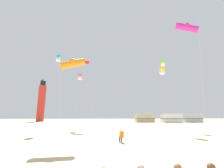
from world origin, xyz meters
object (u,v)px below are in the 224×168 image
(kite_tube_scarlet, at_px, (85,62))
(lighthouse_distant, at_px, (42,101))
(kite_flyer_standing, at_px, (121,135))
(rv_van_white, at_px, (171,118))
(kite_box_cyan, at_px, (58,58))
(rv_van_silver, at_px, (192,118))
(kite_box_lime, at_px, (163,63))
(kite_tube_magenta, at_px, (187,27))
(rv_van_tan, at_px, (145,118))
(kite_tube_orange, at_px, (73,63))
(kite_box_gold, at_px, (162,71))
(kite_box_rainbow, at_px, (80,77))

(kite_tube_scarlet, bearing_deg, lighthouse_distant, 121.50)
(kite_flyer_standing, distance_m, rv_van_white, 40.81)
(kite_box_cyan, distance_m, rv_van_silver, 46.78)
(kite_box_lime, bearing_deg, kite_tube_magenta, -101.59)
(rv_van_tan, xyz_separation_m, rv_van_silver, (15.67, -2.01, 0.00))
(kite_tube_orange, bearing_deg, kite_tube_magenta, 0.17)
(kite_tube_orange, height_order, rv_van_tan, kite_tube_orange)
(kite_box_lime, xyz_separation_m, rv_van_white, (10.87, 21.05, -10.98))
(kite_box_lime, height_order, rv_van_silver, kite_box_lime)
(kite_box_gold, bearing_deg, kite_tube_orange, -149.98)
(kite_tube_magenta, height_order, kite_tube_scarlet, kite_tube_scarlet)
(kite_flyer_standing, distance_m, lighthouse_distant, 54.85)
(rv_van_tan, relative_size, rv_van_white, 1.00)
(kite_tube_orange, distance_m, lighthouse_distant, 51.52)
(kite_tube_orange, xyz_separation_m, kite_tube_scarlet, (-0.37, 15.58, 5.79))
(kite_flyer_standing, xyz_separation_m, rv_van_silver, (29.28, 36.49, 0.78))
(kite_flyer_standing, xyz_separation_m, kite_box_lime, (10.37, 13.79, 11.75))
(kite_box_cyan, bearing_deg, kite_tube_scarlet, 43.74)
(kite_flyer_standing, xyz_separation_m, lighthouse_distant, (-24.65, 48.46, 7.22))
(kite_tube_magenta, distance_m, kite_tube_scarlet, 20.18)
(kite_flyer_standing, bearing_deg, kite_box_rainbow, -79.15)
(kite_box_gold, height_order, lighthouse_distant, lighthouse_distant)
(kite_box_gold, xyz_separation_m, kite_tube_scarlet, (-12.73, 8.43, 4.11))
(rv_van_white, bearing_deg, kite_flyer_standing, -125.61)
(kite_box_lime, bearing_deg, lighthouse_distant, 135.29)
(kite_box_rainbow, distance_m, kite_tube_scarlet, 3.70)
(kite_box_gold, relative_size, rv_van_white, 1.47)
(rv_van_white, bearing_deg, kite_box_rainbow, -148.87)
(kite_tube_magenta, distance_m, kite_box_gold, 7.71)
(rv_van_tan, bearing_deg, kite_tube_orange, -119.99)
(kite_box_lime, distance_m, rv_van_tan, 27.23)
(kite_tube_magenta, distance_m, rv_van_silver, 42.87)
(lighthouse_distant, distance_m, rv_van_white, 48.30)
(kite_flyer_standing, height_order, kite_tube_magenta, kite_tube_magenta)
(kite_box_lime, xyz_separation_m, rv_van_tan, (3.24, 24.70, -10.98))
(kite_flyer_standing, relative_size, kite_box_gold, 0.12)
(kite_tube_orange, relative_size, lighthouse_distant, 0.48)
(kite_tube_orange, xyz_separation_m, rv_van_white, (25.95, 33.89, -6.04))
(kite_tube_orange, relative_size, rv_van_silver, 1.25)
(kite_box_lime, distance_m, rv_van_white, 26.11)
(kite_flyer_standing, bearing_deg, kite_box_gold, -143.04)
(kite_box_lime, bearing_deg, kite_flyer_standing, -126.95)
(lighthouse_distant, relative_size, rv_van_silver, 2.57)
(kite_box_rainbow, height_order, kite_tube_scarlet, kite_tube_scarlet)
(kite_tube_magenta, bearing_deg, kite_box_rainbow, 132.92)
(rv_van_silver, bearing_deg, rv_van_white, -170.73)
(rv_van_silver, bearing_deg, kite_tube_orange, -136.02)
(lighthouse_distant, height_order, rv_van_tan, lighthouse_distant)
(kite_box_lime, xyz_separation_m, kite_tube_scarlet, (-15.45, 2.74, 0.85))
(kite_tube_magenta, relative_size, kite_box_cyan, 1.00)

